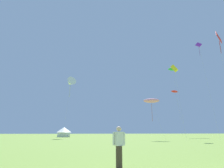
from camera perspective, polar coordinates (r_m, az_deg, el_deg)
kite_red_diamond at (r=45.75m, az=30.16°, el=12.17°), size 3.00×2.37×22.40m
kite_pink_parafoil at (r=37.95m, az=12.08°, el=-5.09°), size 3.41×3.39×8.22m
kite_yellow_box at (r=40.67m, az=18.73°, el=4.56°), size 1.53×1.66×15.19m
kite_white_delta at (r=54.67m, az=-12.77°, el=0.43°), size 3.61×4.16×17.06m
kite_red_parafoil at (r=60.34m, az=18.79°, el=-2.21°), size 3.10×2.38×14.17m
kite_purple_diamond at (r=48.78m, az=25.41°, el=10.04°), size 1.51×2.42×22.39m
kite_green_parafoil at (r=71.17m, az=18.27°, el=4.35°), size 3.65×2.92×24.49m
person_spectator at (r=8.51m, az=2.18°, el=-18.93°), size 0.57×0.33×1.73m
festival_tent_right at (r=63.19m, az=-14.63°, el=-14.04°), size 4.79×4.79×3.11m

